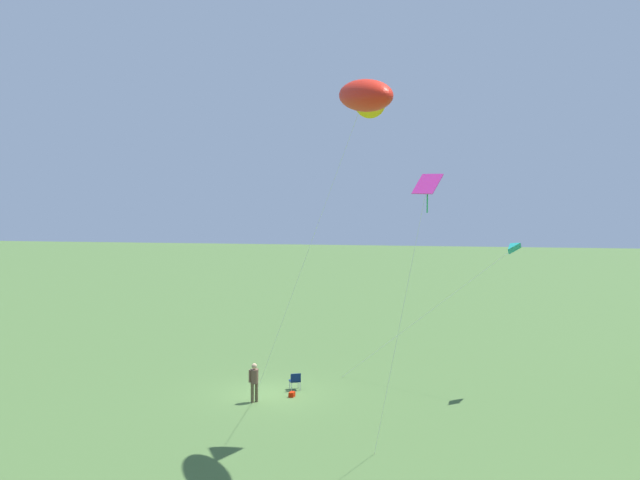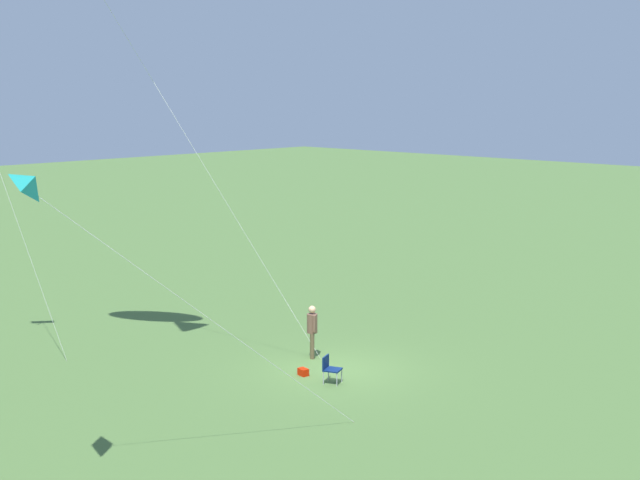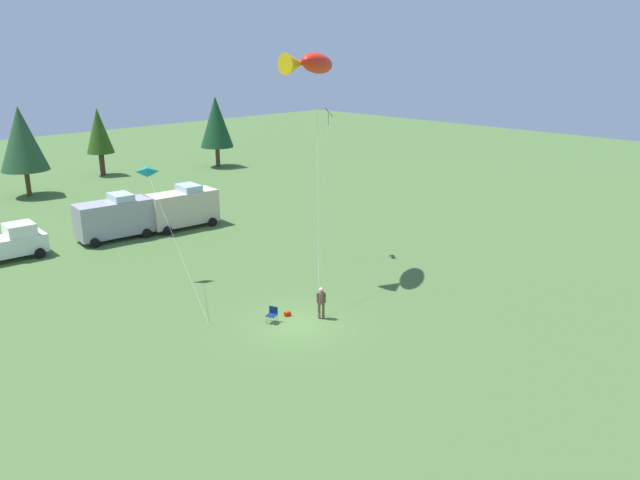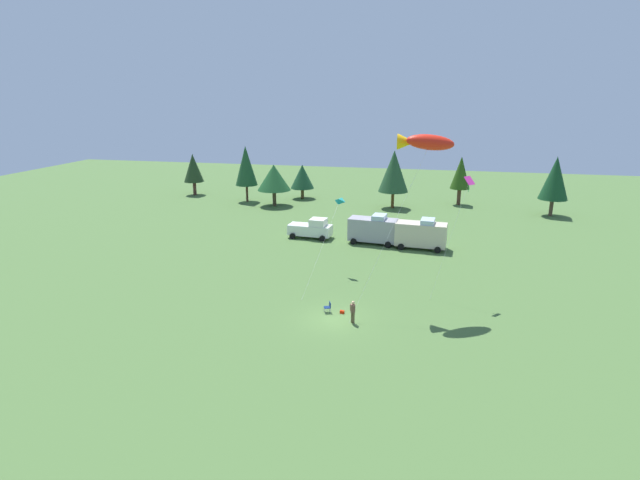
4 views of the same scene
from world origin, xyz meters
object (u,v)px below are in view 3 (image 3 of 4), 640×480
Objects in this scene: person_kite_flyer at (321,300)px; van_motorhome_grey at (114,217)px; backpack_on_grass at (287,314)px; kite_delta_teal at (147,172)px; van_camper_beige at (183,207)px; kite_diamond_rainbow at (328,117)px; kite_large_fish at (312,63)px; folding_chair at (272,313)px; truck_white_pickup at (8,243)px.

van_motorhome_grey is at bearing -133.30° from person_kite_flyer.
kite_delta_teal is (-2.15, 9.67, 6.60)m from backpack_on_grass.
kite_diamond_rainbow reaches higher than van_camper_beige.
folding_chair is at bearing -149.93° from kite_large_fish.
van_motorhome_grey is 19.82m from kite_large_fish.
truck_white_pickup is 0.52× the size of kite_diamond_rainbow.
van_motorhome_grey is 5.35m from van_camper_beige.
truck_white_pickup is at bearing -95.48° from folding_chair.
truck_white_pickup is 23.60m from kite_large_fish.
folding_chair is 14.60m from kite_diamond_rainbow.
person_kite_flyer reaches higher than backpack_on_grass.
van_motorhome_grey is at bearing 123.25° from kite_diamond_rainbow.
kite_diamond_rainbow is (7.91, 7.38, 8.28)m from person_kite_flyer.
kite_large_fish reaches higher than person_kite_flyer.
kite_large_fish is at bearing -38.17° from kite_delta_teal.
truck_white_pickup reaches higher than backpack_on_grass.
person_kite_flyer is 20.39m from van_camper_beige.
person_kite_flyer is 0.13× the size of kite_large_fish.
kite_diamond_rainbow is 12.02m from kite_delta_teal.
van_motorhome_grey and van_camper_beige have the same top height.
van_motorhome_grey is 0.67× the size of kite_delta_teal.
folding_chair is at bearing -68.89° from truck_white_pickup.
kite_large_fish reaches higher than kite_delta_teal.
van_camper_beige is at bearing -2.80° from truck_white_pickup.
van_motorhome_grey is (0.18, 19.28, 1.53)m from backpack_on_grass.
van_camper_beige is at bearing 105.63° from kite_diamond_rainbow.
van_camper_beige is (4.41, 19.89, 0.62)m from person_kite_flyer.
van_motorhome_grey is at bearing 108.64° from kite_large_fish.
kite_large_fish is at bearing -85.21° from van_camper_beige.
kite_diamond_rainbow reaches higher than backpack_on_grass.
kite_diamond_rainbow reaches higher than van_motorhome_grey.
van_camper_beige reaches higher than person_kite_flyer.
person_kite_flyer is 13.62m from kite_diamond_rainbow.
kite_delta_teal reaches higher than folding_chair.
van_camper_beige reaches higher than backpack_on_grass.
backpack_on_grass is 19.26m from van_camper_beige.
kite_large_fish reaches higher than backpack_on_grass.
van_camper_beige is at bearing 73.47° from backpack_on_grass.
folding_chair is 1.13m from backpack_on_grass.
van_motorhome_grey is 11.11m from kite_delta_teal.
kite_large_fish is at bearing -148.54° from kite_diamond_rainbow.
kite_delta_teal is (-1.08, 9.71, 6.22)m from folding_chair.
kite_delta_teal reaches higher than van_camper_beige.
kite_diamond_rainbow is (8.78, -13.40, 7.66)m from van_motorhome_grey.
truck_white_pickup is 7.36m from van_motorhome_grey.
kite_delta_teal is (-7.61, -8.73, 5.07)m from van_camper_beige.
folding_chair is 2.56× the size of backpack_on_grass.
backpack_on_grass is 19.34m from van_motorhome_grey.
kite_large_fish reaches higher than van_motorhome_grey.
kite_large_fish reaches higher than van_camper_beige.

